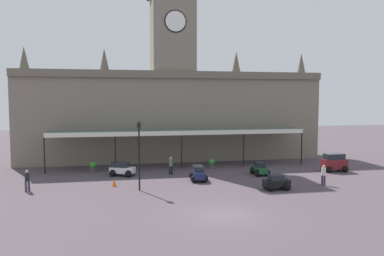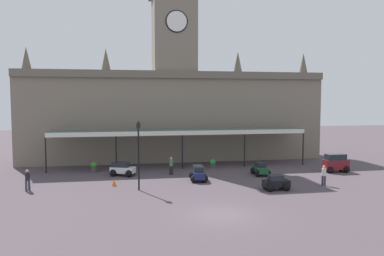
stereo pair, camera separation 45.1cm
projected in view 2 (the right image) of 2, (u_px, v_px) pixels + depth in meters
ground_plane at (221, 214)px, 22.88m from camera, size 140.00×140.00×0.00m
station_building at (174, 106)px, 43.79m from camera, size 34.42×5.73×19.89m
entrance_canopy at (180, 131)px, 39.02m from camera, size 26.58×3.26×3.95m
car_black_sedan at (276, 183)px, 29.09m from camera, size 2.05×1.52×1.19m
car_green_sedan at (260, 170)px, 34.77m from camera, size 1.56×2.07×1.19m
car_white_estate at (122, 170)px, 34.50m from camera, size 2.42×2.06×1.27m
car_maroon_van at (336, 164)px, 36.26m from camera, size 2.40×1.59×1.77m
car_navy_estate at (198, 174)px, 32.46m from camera, size 1.67×2.32×1.27m
pedestrian_near_entrance at (27, 179)px, 28.70m from camera, size 0.37×0.34×1.67m
pedestrian_crossing_forecourt at (171, 165)px, 34.98m from camera, size 0.38×0.34×1.67m
pedestrian_beside_cars at (324, 175)px, 30.51m from camera, size 0.34×0.36×1.67m
victorian_lamppost at (139, 148)px, 28.74m from camera, size 0.30×0.30×5.41m
traffic_cone at (114, 182)px, 30.44m from camera, size 0.40×0.40×0.58m
planter_near_kerb at (94, 167)px, 36.40m from camera, size 0.60×0.60×0.96m
planter_forecourt_centre at (212, 164)px, 38.14m from camera, size 0.60×0.60×0.96m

